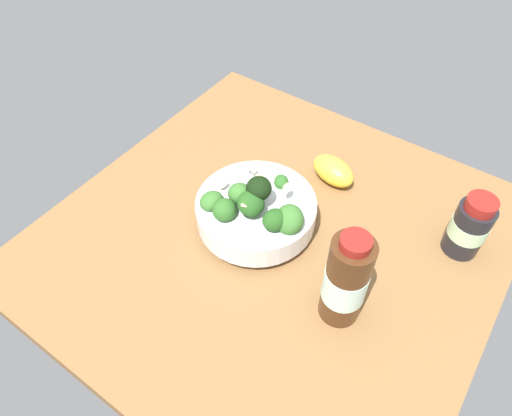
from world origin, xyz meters
TOP-DOWN VIEW (x-y plane):
  - ground_plane at (0.00, 0.00)cm, footprint 66.66×66.66cm
  - bowl_of_broccoli at (0.33, -3.32)cm, footprint 18.72×19.07cm
  - lemon_wedge at (-16.04, 1.59)cm, footprint 6.77×9.18cm
  - bottle_tall at (6.13, 14.80)cm, footprint 5.73×5.73cm
  - bottle_short at (-14.19, 24.90)cm, footprint 5.53×5.53cm

SIDE VIEW (x-z plane):
  - ground_plane at x=0.00cm, z-range -3.51..0.00cm
  - lemon_wedge at x=-16.04cm, z-range 0.00..4.26cm
  - bowl_of_broccoli at x=0.33cm, z-range -1.29..9.18cm
  - bottle_short at x=-14.19cm, z-range -0.33..10.50cm
  - bottle_tall at x=6.13cm, z-range -0.57..15.60cm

